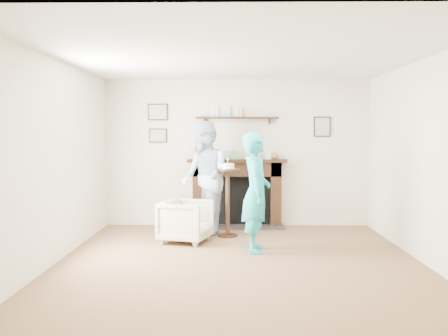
{
  "coord_description": "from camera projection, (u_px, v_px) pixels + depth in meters",
  "views": [
    {
      "loc": [
        -0.1,
        -6.04,
        1.59
      ],
      "look_at": [
        -0.2,
        0.9,
        1.1
      ],
      "focal_mm": 40.0,
      "sensor_mm": 36.0,
      "label": 1
    }
  ],
  "objects": [
    {
      "name": "pedestal_table",
      "position": [
        228.0,
        189.0,
        7.65
      ],
      "size": [
        0.38,
        0.38,
        1.2
      ],
      "color": "black",
      "rests_on": "ground"
    },
    {
      "name": "armchair",
      "position": [
        186.0,
        242.0,
        7.29
      ],
      "size": [
        0.84,
        0.83,
        0.62
      ],
      "primitive_type": "imported",
      "rotation": [
        0.0,
        0.0,
        1.28
      ],
      "color": "tan",
      "rests_on": "ground"
    },
    {
      "name": "man",
      "position": [
        205.0,
        234.0,
        7.89
      ],
      "size": [
        0.97,
        1.07,
        1.78
      ],
      "primitive_type": "imported",
      "rotation": [
        0.0,
        0.0,
        -1.15
      ],
      "color": "#A3B7CC",
      "rests_on": "ground"
    },
    {
      "name": "room_shell",
      "position": [
        238.0,
        131.0,
        6.71
      ],
      "size": [
        4.54,
        5.02,
        2.52
      ],
      "color": "beige",
      "rests_on": "ground"
    },
    {
      "name": "woman",
      "position": [
        256.0,
        251.0,
        6.72
      ],
      "size": [
        0.41,
        0.6,
        1.6
      ],
      "primitive_type": "imported",
      "rotation": [
        0.0,
        0.0,
        1.52
      ],
      "color": "#21BEA1",
      "rests_on": "ground"
    },
    {
      "name": "ground",
      "position": [
        239.0,
        263.0,
        6.13
      ],
      "size": [
        5.0,
        5.0,
        0.0
      ],
      "primitive_type": "plane",
      "color": "brown",
      "rests_on": "ground"
    }
  ]
}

